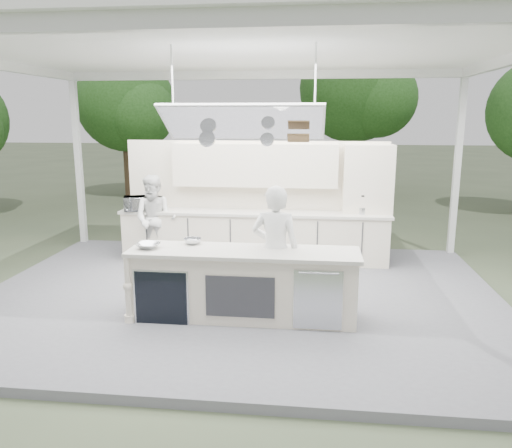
# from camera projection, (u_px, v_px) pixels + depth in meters

# --- Properties ---
(ground) EXTENTS (90.00, 90.00, 0.00)m
(ground) POSITION_uv_depth(u_px,v_px,m) (239.00, 301.00, 7.79)
(ground) COLOR #4A5439
(ground) RESTS_ON ground
(stage_deck) EXTENTS (8.00, 6.00, 0.12)m
(stage_deck) POSITION_uv_depth(u_px,v_px,m) (239.00, 297.00, 7.78)
(stage_deck) COLOR slate
(stage_deck) RESTS_ON ground
(tent) EXTENTS (8.20, 6.20, 3.86)m
(tent) POSITION_uv_depth(u_px,v_px,m) (238.00, 52.00, 6.99)
(tent) COLOR white
(tent) RESTS_ON ground
(demo_island) EXTENTS (3.10, 0.79, 0.95)m
(demo_island) POSITION_uv_depth(u_px,v_px,m) (242.00, 284.00, 6.76)
(demo_island) COLOR beige
(demo_island) RESTS_ON stage_deck
(back_counter) EXTENTS (5.08, 0.72, 0.95)m
(back_counter) POSITION_uv_depth(u_px,v_px,m) (254.00, 235.00, 9.51)
(back_counter) COLOR beige
(back_counter) RESTS_ON stage_deck
(back_wall_unit) EXTENTS (5.05, 0.48, 2.25)m
(back_wall_unit) POSITION_uv_depth(u_px,v_px,m) (278.00, 183.00, 9.46)
(back_wall_unit) COLOR beige
(back_wall_unit) RESTS_ON stage_deck
(tree_cluster) EXTENTS (19.55, 9.40, 5.85)m
(tree_cluster) POSITION_uv_depth(u_px,v_px,m) (277.00, 102.00, 16.60)
(tree_cluster) COLOR brown
(tree_cluster) RESTS_ON ground
(head_chef) EXTENTS (0.71, 0.51, 1.80)m
(head_chef) POSITION_uv_depth(u_px,v_px,m) (275.00, 251.00, 6.83)
(head_chef) COLOR white
(head_chef) RESTS_ON stage_deck
(sous_chef) EXTENTS (0.83, 0.66, 1.65)m
(sous_chef) POSITION_uv_depth(u_px,v_px,m) (155.00, 219.00, 9.30)
(sous_chef) COLOR silver
(sous_chef) RESTS_ON stage_deck
(toaster_oven) EXTENTS (0.57, 0.47, 0.27)m
(toaster_oven) POSITION_uv_depth(u_px,v_px,m) (137.00, 203.00, 9.44)
(toaster_oven) COLOR silver
(toaster_oven) RESTS_ON back_counter
(bowl_large) EXTENTS (0.37, 0.37, 0.07)m
(bowl_large) POSITION_uv_depth(u_px,v_px,m) (148.00, 246.00, 6.75)
(bowl_large) COLOR silver
(bowl_large) RESTS_ON demo_island
(bowl_small) EXTENTS (0.32, 0.32, 0.08)m
(bowl_small) POSITION_uv_depth(u_px,v_px,m) (193.00, 241.00, 6.99)
(bowl_small) COLOR silver
(bowl_small) RESTS_ON demo_island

